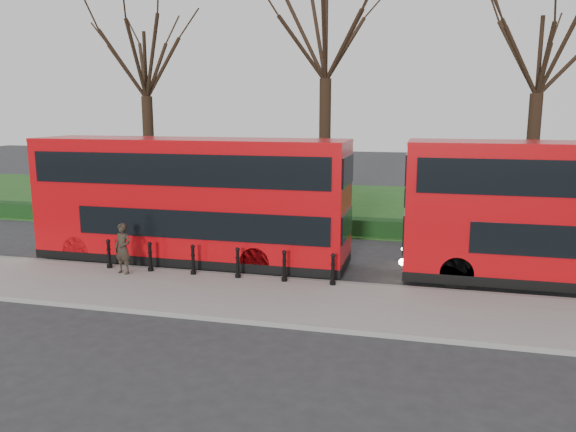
# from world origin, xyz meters

# --- Properties ---
(ground) EXTENTS (120.00, 120.00, 0.00)m
(ground) POSITION_xyz_m (0.00, 0.00, 0.00)
(ground) COLOR #28282B
(ground) RESTS_ON ground
(pavement) EXTENTS (60.00, 4.00, 0.15)m
(pavement) POSITION_xyz_m (0.00, -3.00, 0.07)
(pavement) COLOR gray
(pavement) RESTS_ON ground
(kerb) EXTENTS (60.00, 0.25, 0.16)m
(kerb) POSITION_xyz_m (0.00, -1.00, 0.07)
(kerb) COLOR slate
(kerb) RESTS_ON ground
(grass_verge) EXTENTS (60.00, 18.00, 0.06)m
(grass_verge) POSITION_xyz_m (0.00, 15.00, 0.03)
(grass_verge) COLOR #1A4B19
(grass_verge) RESTS_ON ground
(hedge) EXTENTS (60.00, 0.90, 0.80)m
(hedge) POSITION_xyz_m (0.00, 6.80, 0.40)
(hedge) COLOR black
(hedge) RESTS_ON ground
(yellow_line_outer) EXTENTS (60.00, 0.10, 0.01)m
(yellow_line_outer) POSITION_xyz_m (0.00, -0.70, 0.01)
(yellow_line_outer) COLOR yellow
(yellow_line_outer) RESTS_ON ground
(yellow_line_inner) EXTENTS (60.00, 0.10, 0.01)m
(yellow_line_inner) POSITION_xyz_m (0.00, -0.50, 0.01)
(yellow_line_inner) COLOR yellow
(yellow_line_inner) RESTS_ON ground
(tree_left) EXTENTS (7.55, 7.55, 11.80)m
(tree_left) POSITION_xyz_m (-8.00, 10.00, 8.58)
(tree_left) COLOR black
(tree_left) RESTS_ON ground
(tree_mid) EXTENTS (8.51, 8.51, 13.30)m
(tree_mid) POSITION_xyz_m (2.00, 10.00, 9.68)
(tree_mid) COLOR black
(tree_mid) RESTS_ON ground
(tree_right) EXTENTS (7.59, 7.59, 11.86)m
(tree_right) POSITION_xyz_m (12.00, 10.00, 8.62)
(tree_right) COLOR black
(tree_right) RESTS_ON ground
(bollard_row) EXTENTS (8.30, 0.15, 1.00)m
(bollard_row) POSITION_xyz_m (0.32, -1.35, 0.65)
(bollard_row) COLOR black
(bollard_row) RESTS_ON pavement
(bus_lead) EXTENTS (11.85, 2.72, 4.71)m
(bus_lead) POSITION_xyz_m (-1.36, 0.54, 2.38)
(bus_lead) COLOR #B4070C
(bus_lead) RESTS_ON ground
(pedestrian) EXTENTS (0.71, 0.53, 1.78)m
(pedestrian) POSITION_xyz_m (-2.88, -1.85, 1.04)
(pedestrian) COLOR #2C241C
(pedestrian) RESTS_ON pavement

